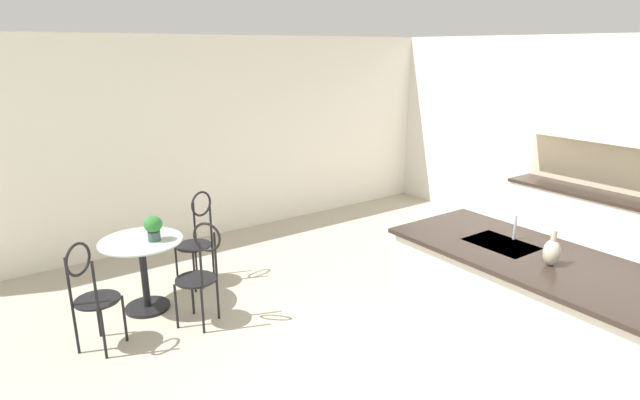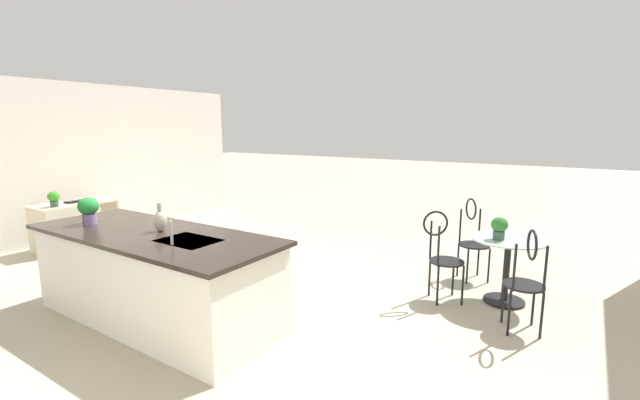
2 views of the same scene
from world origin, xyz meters
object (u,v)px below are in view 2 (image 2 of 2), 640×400
object	(u,v)px
chair_near_window	(473,235)
keyboard	(80,201)
potted_plant_counter_far	(88,209)
potted_plant_on_desk	(54,198)
chair_toward_desk	(526,276)
potted_plant_on_table	(499,227)
bistro_table	(507,264)
chair_by_island	(442,252)
vase_on_counter	(160,221)
writing_desk	(76,217)

from	to	relation	value
chair_near_window	keyboard	distance (m)	6.09
potted_plant_counter_far	potted_plant_on_desk	xyz separation A→B (m)	(2.38, -0.73, -0.21)
chair_toward_desk	potted_plant_on_table	xyz separation A→B (m)	(0.36, -0.57, 0.31)
bistro_table	potted_plant_on_table	size ratio (longest dim) A/B	3.24
potted_plant_counter_far	bistro_table	bearing A→B (deg)	-146.00
keyboard	potted_plant_on_desk	distance (m)	0.49
chair_toward_desk	keyboard	bearing A→B (deg)	5.90
chair_by_island	vase_on_counter	distance (m)	3.02
chair_near_window	chair_toward_desk	xyz separation A→B (m)	(-0.78, 1.26, 0.00)
bistro_table	chair_toward_desk	xyz separation A→B (m)	(-0.27, 0.68, 0.13)
chair_near_window	chair_by_island	world-z (taller)	same
chair_toward_desk	chair_near_window	bearing A→B (deg)	-58.33
chair_near_window	chair_toward_desk	size ratio (longest dim) A/B	1.00
potted_plant_on_table	potted_plant_on_desk	size ratio (longest dim) A/B	1.04
bistro_table	potted_plant_on_table	xyz separation A→B (m)	(0.09, 0.11, 0.43)
writing_desk	potted_plant_on_table	xyz separation A→B (m)	(-6.17, -1.34, 0.37)
chair_near_window	potted_plant_counter_far	world-z (taller)	potted_plant_counter_far
chair_by_island	potted_plant_on_desk	size ratio (longest dim) A/B	4.38
bistro_table	potted_plant_counter_far	world-z (taller)	potted_plant_counter_far
writing_desk	potted_plant_counter_far	xyz separation A→B (m)	(-2.50, 1.08, 0.58)
writing_desk	potted_plant_on_desk	bearing A→B (deg)	108.92
vase_on_counter	bistro_table	bearing A→B (deg)	-140.99
chair_near_window	keyboard	xyz separation A→B (m)	(5.77, 1.94, 0.18)
chair_by_island	writing_desk	bearing A→B (deg)	11.12
chair_by_island	chair_toward_desk	bearing A→B (deg)	159.55
chair_near_window	potted_plant_on_table	size ratio (longest dim) A/B	4.21
chair_by_island	potted_plant_on_desk	distance (m)	5.71
bistro_table	vase_on_counter	bearing A→B (deg)	39.01
bistro_table	potted_plant_on_desk	distance (m)	6.41
potted_plant_on_desk	vase_on_counter	xyz separation A→B (m)	(-3.28, 0.51, 0.15)
chair_near_window	potted_plant_on_table	bearing A→B (deg)	121.28
chair_near_window	potted_plant_counter_far	size ratio (longest dim) A/B	3.59
chair_toward_desk	keyboard	world-z (taller)	chair_toward_desk
chair_by_island	writing_desk	world-z (taller)	chair_by_island
bistro_table	writing_desk	xyz separation A→B (m)	(6.26, 1.45, 0.06)
chair_by_island	potted_plant_on_table	world-z (taller)	chair_by_island
vase_on_counter	potted_plant_counter_far	bearing A→B (deg)	13.73
writing_desk	potted_plant_on_desk	xyz separation A→B (m)	(-0.12, 0.35, 0.37)
chair_near_window	keyboard	size ratio (longest dim) A/B	2.37
potted_plant_on_table	vase_on_counter	bearing A→B (deg)	38.56
chair_by_island	chair_toward_desk	xyz separation A→B (m)	(-0.89, 0.33, 0.00)
writing_desk	keyboard	distance (m)	0.27
bistro_table	chair_near_window	xyz separation A→B (m)	(0.51, -0.58, 0.13)
keyboard	potted_plant_on_table	distance (m)	6.31
chair_by_island	potted_plant_on_table	size ratio (longest dim) A/B	4.21
chair_near_window	chair_toward_desk	distance (m)	1.48
vase_on_counter	chair_near_window	bearing A→B (deg)	-129.02
potted_plant_on_table	vase_on_counter	xyz separation A→B (m)	(2.77, 2.21, 0.15)
bistro_table	potted_plant_on_desk	size ratio (longest dim) A/B	3.37
bistro_table	potted_plant_on_desk	world-z (taller)	potted_plant_on_desk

